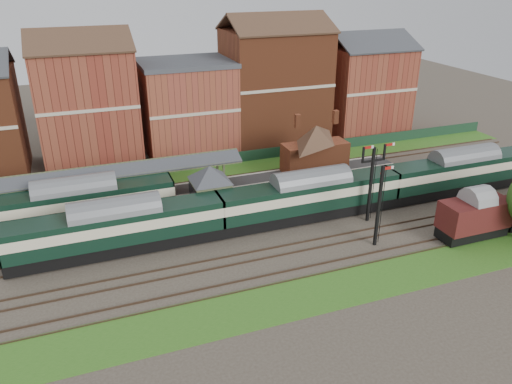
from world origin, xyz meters
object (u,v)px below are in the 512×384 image
object	(u,v)px
platform_railcar	(77,204)
semaphore_bracket	(372,179)
goods_van_a	(474,216)
dmu_train	(311,196)
signal_box	(211,192)

from	to	relation	value
platform_railcar	semaphore_bracket	bearing A→B (deg)	-17.93
goods_van_a	dmu_train	bearing A→B (deg)	145.01
signal_box	platform_railcar	bearing A→B (deg)	165.73
signal_box	goods_van_a	size ratio (longest dim) A/B	0.89
dmu_train	platform_railcar	size ratio (longest dim) A/B	3.03
dmu_train	goods_van_a	world-z (taller)	dmu_train
dmu_train	platform_railcar	xyz separation A→B (m)	(-22.41, 6.50, -0.03)
signal_box	dmu_train	world-z (taller)	signal_box
semaphore_bracket	goods_van_a	size ratio (longest dim) A/B	1.22
platform_railcar	goods_van_a	size ratio (longest dim) A/B	2.83
signal_box	semaphore_bracket	world-z (taller)	semaphore_bracket
semaphore_bracket	goods_van_a	bearing A→B (deg)	-41.10
signal_box	platform_railcar	xyz separation A→B (m)	(-12.78, 3.25, -0.63)
platform_railcar	goods_van_a	distance (m)	38.52
semaphore_bracket	goods_van_a	distance (m)	10.16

